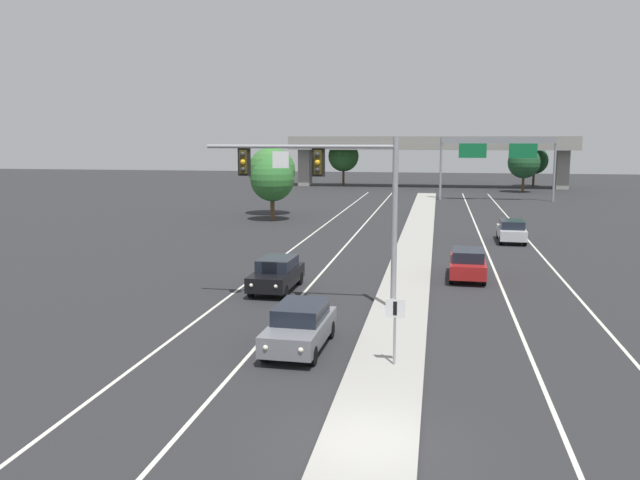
{
  "coord_description": "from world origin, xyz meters",
  "views": [
    {
      "loc": [
        1.48,
        -14.56,
        7.26
      ],
      "look_at": [
        -3.2,
        11.17,
        3.2
      ],
      "focal_mm": 36.58,
      "sensor_mm": 36.0,
      "label": 1
    }
  ],
  "objects_px": {
    "car_oncoming_black": "(277,274)",
    "tree_far_left_c": "(344,156)",
    "overhead_signal_mast": "(332,185)",
    "tree_far_left_b": "(272,180)",
    "car_receding_silver": "(512,231)",
    "tree_far_left_a": "(272,171)",
    "median_sign_post": "(395,321)",
    "car_receding_red": "(468,263)",
    "car_oncoming_grey": "(300,326)",
    "tree_far_right_c": "(524,163)",
    "tree_far_right_a": "(534,160)",
    "highway_sign_gantry": "(498,148)"
  },
  "relations": [
    {
      "from": "tree_far_right_a",
      "to": "car_oncoming_grey",
      "type": "bearing_deg",
      "value": -102.8
    },
    {
      "from": "median_sign_post",
      "to": "tree_far_left_a",
      "type": "xyz_separation_m",
      "value": [
        -14.55,
        40.87,
        2.68
      ]
    },
    {
      "from": "highway_sign_gantry",
      "to": "tree_far_left_a",
      "type": "bearing_deg",
      "value": -140.3
    },
    {
      "from": "car_oncoming_black",
      "to": "tree_far_left_b",
      "type": "relative_size",
      "value": 0.8
    },
    {
      "from": "car_oncoming_grey",
      "to": "car_receding_red",
      "type": "bearing_deg",
      "value": 64.17
    },
    {
      "from": "car_receding_silver",
      "to": "tree_far_left_c",
      "type": "xyz_separation_m",
      "value": [
        -20.1,
        55.13,
        3.74
      ]
    },
    {
      "from": "car_oncoming_black",
      "to": "tree_far_left_a",
      "type": "relative_size",
      "value": 0.69
    },
    {
      "from": "overhead_signal_mast",
      "to": "tree_far_left_c",
      "type": "bearing_deg",
      "value": 97.89
    },
    {
      "from": "tree_far_left_a",
      "to": "car_receding_red",
      "type": "bearing_deg",
      "value": -56.73
    },
    {
      "from": "tree_far_right_a",
      "to": "tree_far_right_c",
      "type": "bearing_deg",
      "value": -103.63
    },
    {
      "from": "median_sign_post",
      "to": "car_oncoming_black",
      "type": "height_order",
      "value": "median_sign_post"
    },
    {
      "from": "car_receding_red",
      "to": "highway_sign_gantry",
      "type": "xyz_separation_m",
      "value": [
        5.1,
        45.21,
        5.34
      ]
    },
    {
      "from": "highway_sign_gantry",
      "to": "tree_far_left_b",
      "type": "relative_size",
      "value": 2.35
    },
    {
      "from": "tree_far_right_a",
      "to": "median_sign_post",
      "type": "bearing_deg",
      "value": -100.42
    },
    {
      "from": "car_receding_red",
      "to": "car_oncoming_grey",
      "type": "bearing_deg",
      "value": -115.83
    },
    {
      "from": "tree_far_left_b",
      "to": "tree_far_left_a",
      "type": "relative_size",
      "value": 0.87
    },
    {
      "from": "tree_far_left_a",
      "to": "car_oncoming_grey",
      "type": "bearing_deg",
      "value": -74.19
    },
    {
      "from": "car_oncoming_black",
      "to": "tree_far_left_c",
      "type": "height_order",
      "value": "tree_far_left_c"
    },
    {
      "from": "car_receding_silver",
      "to": "tree_far_right_c",
      "type": "xyz_separation_m",
      "value": [
        6.18,
        45.2,
        3.26
      ]
    },
    {
      "from": "car_oncoming_grey",
      "to": "car_receding_silver",
      "type": "xyz_separation_m",
      "value": [
        9.82,
        26.06,
        0.0
      ]
    },
    {
      "from": "median_sign_post",
      "to": "car_receding_silver",
      "type": "relative_size",
      "value": 0.49
    },
    {
      "from": "car_receding_red",
      "to": "tree_far_left_a",
      "type": "xyz_separation_m",
      "value": [
        -17.4,
        26.52,
        3.45
      ]
    },
    {
      "from": "tree_far_left_b",
      "to": "tree_far_right_a",
      "type": "relative_size",
      "value": 0.93
    },
    {
      "from": "overhead_signal_mast",
      "to": "tree_far_right_c",
      "type": "distance_m",
      "value": 67.64
    },
    {
      "from": "overhead_signal_mast",
      "to": "tree_far_left_a",
      "type": "relative_size",
      "value": 1.25
    },
    {
      "from": "car_oncoming_grey",
      "to": "car_oncoming_black",
      "type": "relative_size",
      "value": 1.0
    },
    {
      "from": "overhead_signal_mast",
      "to": "tree_far_right_c",
      "type": "relative_size",
      "value": 1.31
    },
    {
      "from": "car_oncoming_grey",
      "to": "tree_far_left_a",
      "type": "bearing_deg",
      "value": 105.81
    },
    {
      "from": "overhead_signal_mast",
      "to": "tree_far_left_c",
      "type": "distance_m",
      "value": 76.43
    },
    {
      "from": "overhead_signal_mast",
      "to": "highway_sign_gantry",
      "type": "xyz_separation_m",
      "value": [
        11.12,
        52.6,
        0.79
      ]
    },
    {
      "from": "tree_far_left_c",
      "to": "tree_far_left_b",
      "type": "distance_m",
      "value": 46.28
    },
    {
      "from": "overhead_signal_mast",
      "to": "median_sign_post",
      "type": "xyz_separation_m",
      "value": [
        3.17,
        -6.96,
        -3.78
      ]
    },
    {
      "from": "highway_sign_gantry",
      "to": "median_sign_post",
      "type": "bearing_deg",
      "value": -97.61
    },
    {
      "from": "overhead_signal_mast",
      "to": "tree_far_left_b",
      "type": "relative_size",
      "value": 1.45
    },
    {
      "from": "overhead_signal_mast",
      "to": "car_oncoming_black",
      "type": "relative_size",
      "value": 1.82
    },
    {
      "from": "median_sign_post",
      "to": "highway_sign_gantry",
      "type": "distance_m",
      "value": 60.26
    },
    {
      "from": "car_receding_red",
      "to": "overhead_signal_mast",
      "type": "bearing_deg",
      "value": -129.18
    },
    {
      "from": "tree_far_left_c",
      "to": "tree_far_right_c",
      "type": "height_order",
      "value": "tree_far_left_c"
    },
    {
      "from": "highway_sign_gantry",
      "to": "tree_far_left_c",
      "type": "height_order",
      "value": "highway_sign_gantry"
    },
    {
      "from": "tree_far_left_c",
      "to": "tree_far_left_a",
      "type": "xyz_separation_m",
      "value": [
        -0.88,
        -41.78,
        -0.29
      ]
    },
    {
      "from": "car_receding_silver",
      "to": "tree_far_left_b",
      "type": "height_order",
      "value": "tree_far_left_b"
    },
    {
      "from": "median_sign_post",
      "to": "tree_far_right_a",
      "type": "bearing_deg",
      "value": 79.58
    },
    {
      "from": "car_oncoming_black",
      "to": "highway_sign_gantry",
      "type": "xyz_separation_m",
      "value": [
        14.31,
        49.59,
        5.34
      ]
    },
    {
      "from": "car_receding_silver",
      "to": "tree_far_left_a",
      "type": "bearing_deg",
      "value": 147.54
    },
    {
      "from": "car_oncoming_black",
      "to": "tree_far_left_b",
      "type": "xyz_separation_m",
      "value": [
        -6.99,
        26.42,
        2.87
      ]
    },
    {
      "from": "overhead_signal_mast",
      "to": "car_oncoming_black",
      "type": "bearing_deg",
      "value": 136.63
    },
    {
      "from": "car_receding_silver",
      "to": "tree_far_left_c",
      "type": "height_order",
      "value": "tree_far_left_c"
    },
    {
      "from": "car_oncoming_black",
      "to": "tree_far_left_b",
      "type": "distance_m",
      "value": 27.48
    },
    {
      "from": "overhead_signal_mast",
      "to": "tree_far_left_b",
      "type": "xyz_separation_m",
      "value": [
        -10.18,
        29.43,
        -1.68
      ]
    },
    {
      "from": "median_sign_post",
      "to": "tree_far_left_b",
      "type": "relative_size",
      "value": 0.39
    }
  ]
}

